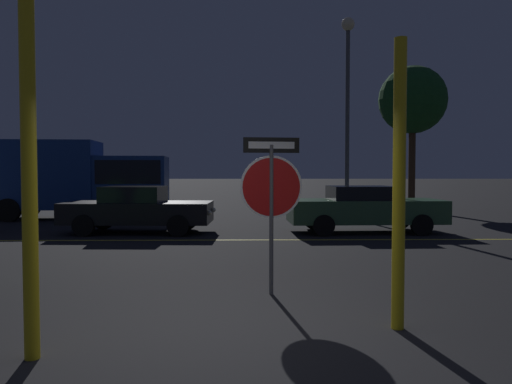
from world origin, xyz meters
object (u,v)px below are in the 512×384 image
(yellow_pole_left, at_px, (29,170))
(passing_car_2, at_px, (138,209))
(stop_sign, at_px, (271,187))
(passing_car_3, at_px, (364,208))
(delivery_truck, at_px, (76,177))
(street_lamp, at_px, (348,83))
(tree_1, at_px, (413,101))
(yellow_pole_right, at_px, (399,185))

(yellow_pole_left, height_order, passing_car_2, yellow_pole_left)
(stop_sign, relative_size, passing_car_3, 0.49)
(yellow_pole_left, distance_m, passing_car_3, 11.34)
(passing_car_2, xyz_separation_m, passing_car_3, (6.63, 0.02, 0.01))
(delivery_truck, xyz_separation_m, street_lamp, (10.39, 0.34, 3.65))
(yellow_pole_left, bearing_deg, passing_car_2, 96.64)
(street_lamp, bearing_deg, passing_car_3, -95.46)
(yellow_pole_left, relative_size, tree_1, 0.53)
(yellow_pole_left, distance_m, passing_car_2, 9.97)
(tree_1, bearing_deg, passing_car_2, -141.50)
(yellow_pole_right, bearing_deg, delivery_truck, 121.28)
(passing_car_3, bearing_deg, street_lamp, 172.69)
(yellow_pole_left, bearing_deg, passing_car_3, 60.92)
(yellow_pole_right, relative_size, street_lamp, 0.42)
(passing_car_2, xyz_separation_m, delivery_truck, (-3.31, 4.48, 0.89))
(yellow_pole_left, distance_m, street_lamp, 16.19)
(yellow_pole_right, xyz_separation_m, tree_1, (6.03, 17.69, 3.48))
(yellow_pole_left, height_order, tree_1, tree_1)
(yellow_pole_left, relative_size, passing_car_3, 0.78)
(stop_sign, distance_m, yellow_pole_right, 2.10)
(stop_sign, distance_m, street_lamp, 13.23)
(stop_sign, height_order, yellow_pole_right, yellow_pole_right)
(street_lamp, bearing_deg, passing_car_2, -145.81)
(passing_car_2, bearing_deg, stop_sign, 27.62)
(passing_car_3, bearing_deg, stop_sign, -24.53)
(passing_car_3, height_order, street_lamp, street_lamp)
(passing_car_3, relative_size, delivery_truck, 0.66)
(yellow_pole_left, bearing_deg, street_lamp, 67.94)
(street_lamp, bearing_deg, yellow_pole_right, -99.06)
(passing_car_2, xyz_separation_m, tree_1, (10.92, 8.68, 4.41))
(stop_sign, distance_m, yellow_pole_left, 3.43)
(passing_car_2, xyz_separation_m, street_lamp, (7.09, 4.82, 4.54))
(yellow_pole_left, distance_m, tree_1, 21.21)
(passing_car_3, bearing_deg, yellow_pole_right, -12.81)
(stop_sign, height_order, street_lamp, street_lamp)
(street_lamp, xyz_separation_m, tree_1, (3.83, 3.87, -0.13))
(passing_car_2, distance_m, delivery_truck, 5.64)
(passing_car_3, bearing_deg, passing_car_2, -91.71)
(passing_car_3, height_order, tree_1, tree_1)
(delivery_truck, distance_m, tree_1, 15.24)
(passing_car_3, xyz_separation_m, tree_1, (4.29, 8.67, 4.40))
(yellow_pole_right, bearing_deg, stop_sign, 129.92)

